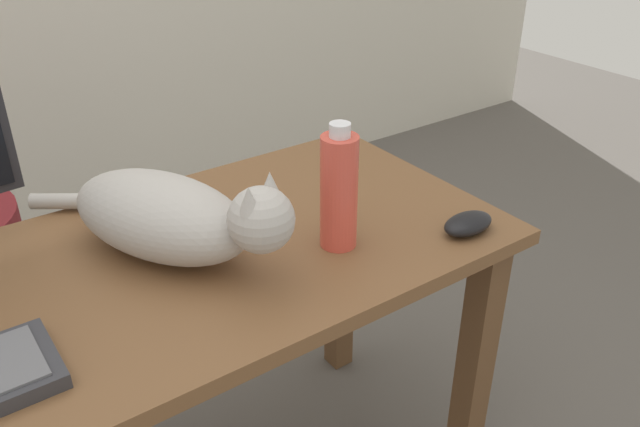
% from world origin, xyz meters
% --- Properties ---
extents(desk, '(1.63, 0.62, 0.70)m').
position_xyz_m(desk, '(0.00, 0.00, 0.60)').
color(desk, brown).
rests_on(desk, ground_plane).
extents(cat, '(0.32, 0.56, 0.20)m').
position_xyz_m(cat, '(0.20, 0.02, 0.78)').
color(cat, '#B2ADA8').
rests_on(cat, desk).
extents(computer_mouse, '(0.11, 0.06, 0.04)m').
position_xyz_m(computer_mouse, '(0.69, -0.23, 0.72)').
color(computer_mouse, black).
rests_on(computer_mouse, desk).
extents(water_bottle, '(0.07, 0.07, 0.24)m').
position_xyz_m(water_bottle, '(0.47, -0.12, 0.81)').
color(water_bottle, '#D84C3D').
rests_on(water_bottle, desk).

